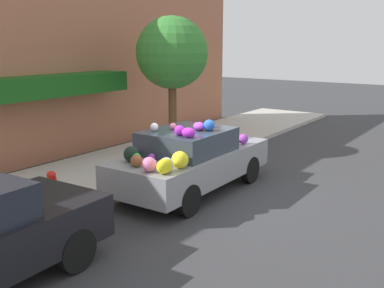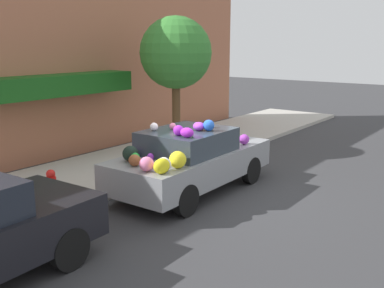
{
  "view_description": "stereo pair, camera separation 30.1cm",
  "coord_description": "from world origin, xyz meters",
  "views": [
    {
      "loc": [
        -7.93,
        -5.54,
        3.29
      ],
      "look_at": [
        0.0,
        0.06,
        1.09
      ],
      "focal_mm": 42.0,
      "sensor_mm": 36.0,
      "label": 1
    },
    {
      "loc": [
        -7.75,
        -5.78,
        3.29
      ],
      "look_at": [
        0.0,
        0.06,
        1.09
      ],
      "focal_mm": 42.0,
      "sensor_mm": 36.0,
      "label": 2
    }
  ],
  "objects": [
    {
      "name": "ground_plane",
      "position": [
        0.0,
        0.0,
        0.0
      ],
      "size": [
        60.0,
        60.0,
        0.0
      ],
      "primitive_type": "plane",
      "color": "#38383A"
    },
    {
      "name": "sidewalk_curb",
      "position": [
        0.0,
        2.7,
        0.07
      ],
      "size": [
        24.0,
        3.2,
        0.13
      ],
      "color": "#B2ADA3",
      "rests_on": "ground"
    },
    {
      "name": "building_facade",
      "position": [
        -0.01,
        4.91,
        2.97
      ],
      "size": [
        18.0,
        1.2,
        6.04
      ],
      "color": "#B26B4C",
      "rests_on": "ground"
    },
    {
      "name": "street_tree",
      "position": [
        2.51,
        2.54,
        2.98
      ],
      "size": [
        2.09,
        2.09,
        3.92
      ],
      "color": "brown",
      "rests_on": "sidewalk_curb"
    },
    {
      "name": "fire_hydrant",
      "position": [
        -2.61,
        1.61,
        0.48
      ],
      "size": [
        0.2,
        0.2,
        0.7
      ],
      "color": "red",
      "rests_on": "sidewalk_curb"
    },
    {
      "name": "art_car",
      "position": [
        -0.06,
        0.05,
        0.76
      ],
      "size": [
        4.19,
        1.83,
        1.68
      ],
      "rotation": [
        0.0,
        0.0,
        0.01
      ],
      "color": "gray",
      "rests_on": "ground"
    }
  ]
}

